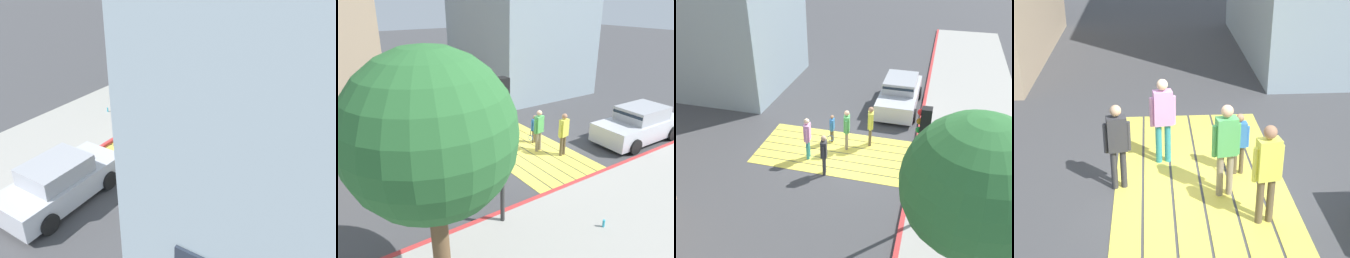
{
  "view_description": "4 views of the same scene",
  "coord_description": "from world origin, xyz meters",
  "views": [
    {
      "loc": [
        6.18,
        -11.1,
        7.61
      ],
      "look_at": [
        -0.69,
        -0.26,
        1.07
      ],
      "focal_mm": 37.71,
      "sensor_mm": 36.0,
      "label": 1
    },
    {
      "loc": [
        -10.0,
        7.64,
        5.98
      ],
      "look_at": [
        0.3,
        0.76,
        1.01
      ],
      "focal_mm": 34.75,
      "sensor_mm": 36.0,
      "label": 2
    },
    {
      "loc": [
        -3.75,
        12.43,
        8.66
      ],
      "look_at": [
        -0.4,
        0.03,
        1.19
      ],
      "focal_mm": 39.85,
      "sensor_mm": 36.0,
      "label": 3
    },
    {
      "loc": [
        -8.34,
        0.89,
        5.16
      ],
      "look_at": [
        0.05,
        0.35,
        1.15
      ],
      "focal_mm": 54.55,
      "sensor_mm": 36.0,
      "label": 4
    }
  ],
  "objects": [
    {
      "name": "ground_plane",
      "position": [
        0.0,
        0.0,
        0.0
      ],
      "size": [
        120.0,
        120.0,
        0.0
      ],
      "primitive_type": "plane",
      "color": "#424244"
    },
    {
      "name": "crosswalk_stripes",
      "position": [
        0.0,
        0.0,
        0.01
      ],
      "size": [
        6.4,
        3.25,
        0.01
      ],
      "color": "#EAD64C",
      "rests_on": "ground"
    },
    {
      "name": "sidewalk_west",
      "position": [
        -5.6,
        0.0,
        0.06
      ],
      "size": [
        4.8,
        40.0,
        0.12
      ],
      "primitive_type": "cube",
      "color": "#9E9B93",
      "rests_on": "ground"
    },
    {
      "name": "curb_painted",
      "position": [
        -3.25,
        0.0,
        0.07
      ],
      "size": [
        0.16,
        40.0,
        0.13
      ],
      "primitive_type": "cube",
      "color": "#BC3333",
      "rests_on": "ground"
    },
    {
      "name": "building_far_south",
      "position": [
        8.5,
        -5.77,
        4.66
      ],
      "size": [
        8.0,
        7.04,
        9.31
      ],
      "color": "#8C9EA8",
      "rests_on": "ground"
    },
    {
      "name": "car_parked_near_curb",
      "position": [
        -2.0,
        -4.87,
        0.73
      ],
      "size": [
        2.01,
        4.32,
        1.57
      ],
      "color": "silver",
      "rests_on": "ground"
    },
    {
      "name": "traffic_light_corner",
      "position": [
        -3.58,
        3.48,
        3.04
      ],
      "size": [
        0.39,
        0.28,
        4.24
      ],
      "color": "#2D2D2D",
      "rests_on": "ground"
    },
    {
      "name": "street_tree",
      "position": [
        -4.7,
        5.74,
        3.63
      ],
      "size": [
        3.2,
        3.2,
        5.32
      ],
      "color": "brown",
      "rests_on": "ground"
    },
    {
      "name": "water_bottle",
      "position": [
        -5.39,
        1.33,
        0.23
      ],
      "size": [
        0.07,
        0.07,
        0.22
      ],
      "primitive_type": "cylinder",
      "color": "#33A5BF",
      "rests_on": "sidewalk_west"
    },
    {
      "name": "pedestrian_adult_lead",
      "position": [
        -1.29,
        -0.95,
        1.05
      ],
      "size": [
        0.29,
        0.52,
        1.81
      ],
      "color": "brown",
      "rests_on": "ground"
    },
    {
      "name": "pedestrian_adult_trailing",
      "position": [
        0.92,
        0.68,
        1.05
      ],
      "size": [
        0.29,
        0.52,
        1.81
      ],
      "color": "teal",
      "rests_on": "ground"
    },
    {
      "name": "pedestrian_adult_side",
      "position": [
        -0.41,
        -0.4,
        1.04
      ],
      "size": [
        0.29,
        0.52,
        1.79
      ],
      "color": "gray",
      "rests_on": "ground"
    },
    {
      "name": "pedestrian_teen_behind",
      "position": [
        -0.04,
        1.53,
        0.98
      ],
      "size": [
        0.28,
        0.49,
        1.69
      ],
      "color": "#333338",
      "rests_on": "ground"
    },
    {
      "name": "pedestrian_child_with_racket",
      "position": [
        0.34,
        -0.76,
        0.73
      ],
      "size": [
        0.28,
        0.4,
        1.29
      ],
      "color": "brown",
      "rests_on": "ground"
    }
  ]
}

